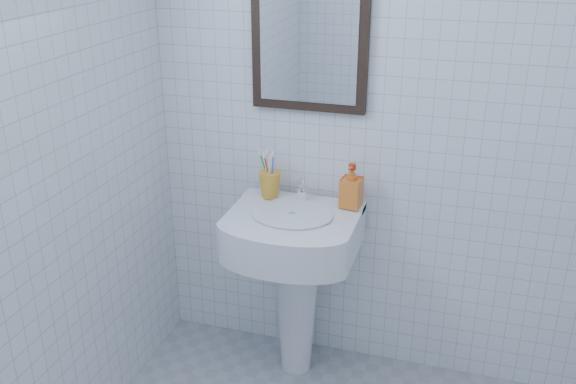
% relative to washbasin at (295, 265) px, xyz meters
% --- Properties ---
extents(wall_back, '(2.20, 0.02, 2.50)m').
position_rel_washbasin_xyz_m(wall_back, '(0.39, 0.21, 0.68)').
color(wall_back, silver).
rests_on(wall_back, ground).
extents(washbasin, '(0.56, 0.41, 0.86)m').
position_rel_washbasin_xyz_m(washbasin, '(0.00, 0.00, 0.00)').
color(washbasin, silver).
rests_on(washbasin, ground).
extents(faucet, '(0.05, 0.11, 0.12)m').
position_rel_washbasin_xyz_m(faucet, '(0.00, 0.10, 0.32)').
color(faucet, white).
rests_on(faucet, washbasin).
extents(toothbrush_cup, '(0.12, 0.12, 0.12)m').
position_rel_washbasin_xyz_m(toothbrush_cup, '(-0.15, 0.11, 0.33)').
color(toothbrush_cup, gold).
rests_on(toothbrush_cup, washbasin).
extents(soap_dispenser, '(0.10, 0.10, 0.19)m').
position_rel_washbasin_xyz_m(soap_dispenser, '(0.22, 0.11, 0.37)').
color(soap_dispenser, '#E15016').
rests_on(soap_dispenser, washbasin).
extents(wall_mirror, '(0.50, 0.04, 0.62)m').
position_rel_washbasin_xyz_m(wall_mirror, '(-0.00, 0.19, 0.98)').
color(wall_mirror, black).
rests_on(wall_mirror, wall_back).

